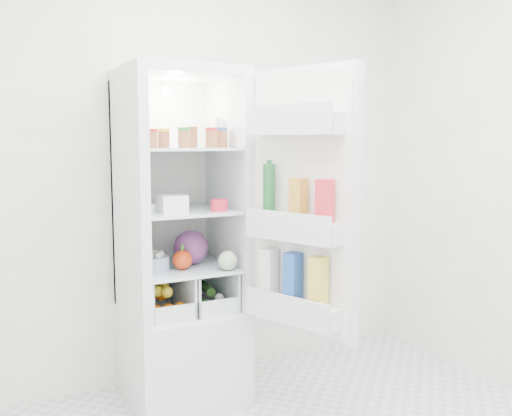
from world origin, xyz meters
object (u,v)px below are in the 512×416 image
red_cabbage (191,247)px  mushroom_bowl (155,264)px  fridge_door (301,210)px  refrigerator (179,278)px

red_cabbage → mushroom_bowl: bearing=-166.9°
red_cabbage → fridge_door: size_ratio=0.14×
refrigerator → red_cabbage: 0.19m
red_cabbage → fridge_door: bearing=-58.4°
mushroom_bowl → fridge_door: fridge_door is taller
mushroom_bowl → red_cabbage: bearing=13.1°
red_cabbage → refrigerator: bearing=141.5°
refrigerator → mushroom_bowl: 0.23m
refrigerator → fridge_door: (0.41, -0.62, 0.43)m
red_cabbage → fridge_door: (0.35, -0.57, 0.25)m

